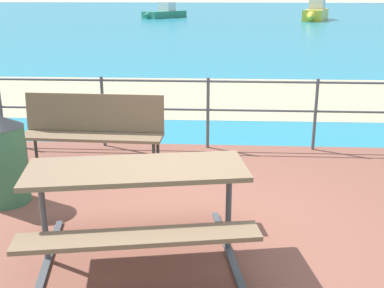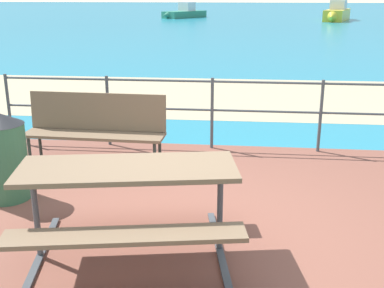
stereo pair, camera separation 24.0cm
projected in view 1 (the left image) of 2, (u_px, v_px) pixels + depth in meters
name	position (u px, v px, depth m)	size (l,w,h in m)	color
ground_plane	(200.00, 236.00, 4.49)	(240.00, 240.00, 0.00)	beige
patio_paving	(200.00, 233.00, 4.48)	(6.40, 5.20, 0.06)	brown
sea_water	(220.00, 15.00, 42.50)	(90.00, 90.00, 0.01)	teal
beach_strip	(212.00, 96.00, 10.39)	(54.00, 4.14, 0.01)	tan
picnic_table	(137.00, 190.00, 3.87)	(1.95, 1.62, 0.79)	#7A6047
park_bench	(93.00, 125.00, 5.94)	(1.76, 0.47, 0.91)	#7A6047
railing_fence	(208.00, 104.00, 6.63)	(5.94, 0.04, 1.00)	#4C5156
trash_bin	(3.00, 159.00, 4.94)	(0.49, 0.49, 0.94)	#386B47
boat_near	(164.00, 13.00, 38.85)	(3.42, 4.06, 1.22)	#338466
boat_mid	(316.00, 13.00, 35.78)	(2.71, 5.35, 1.46)	yellow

